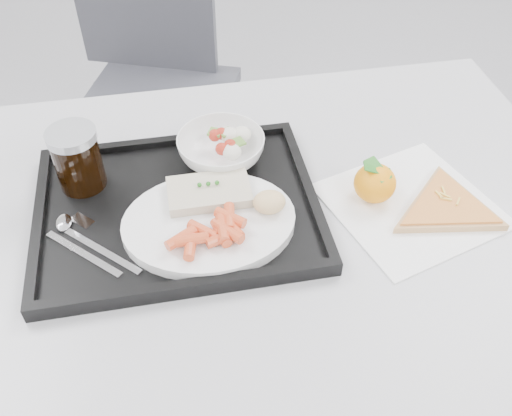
{
  "coord_description": "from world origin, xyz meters",
  "views": [
    {
      "loc": [
        -0.09,
        -0.34,
        1.41
      ],
      "look_at": [
        0.03,
        0.3,
        0.77
      ],
      "focal_mm": 40.0,
      "sensor_mm": 36.0,
      "label": 1
    }
  ],
  "objects_px": {
    "table": "(238,246)",
    "tangerine": "(375,183)",
    "chair": "(152,63)",
    "pizza_slice": "(447,207)",
    "cola_glass": "(77,158)",
    "dinner_plate": "(209,222)",
    "salad_bowl": "(221,149)",
    "tray": "(178,209)"
  },
  "relations": [
    {
      "from": "salad_bowl",
      "to": "pizza_slice",
      "type": "height_order",
      "value": "salad_bowl"
    },
    {
      "from": "table",
      "to": "chair",
      "type": "distance_m",
      "value": 0.9
    },
    {
      "from": "dinner_plate",
      "to": "tangerine",
      "type": "xyz_separation_m",
      "value": [
        0.28,
        0.03,
        0.01
      ]
    },
    {
      "from": "table",
      "to": "tangerine",
      "type": "xyz_separation_m",
      "value": [
        0.23,
        0.0,
        0.1
      ]
    },
    {
      "from": "dinner_plate",
      "to": "salad_bowl",
      "type": "relative_size",
      "value": 1.78
    },
    {
      "from": "pizza_slice",
      "to": "cola_glass",
      "type": "bearing_deg",
      "value": 164.4
    },
    {
      "from": "table",
      "to": "chair",
      "type": "xyz_separation_m",
      "value": [
        -0.12,
        0.88,
        -0.15
      ]
    },
    {
      "from": "dinner_plate",
      "to": "chair",
      "type": "bearing_deg",
      "value": 94.33
    },
    {
      "from": "tangerine",
      "to": "table",
      "type": "bearing_deg",
      "value": -178.96
    },
    {
      "from": "dinner_plate",
      "to": "pizza_slice",
      "type": "xyz_separation_m",
      "value": [
        0.39,
        -0.02,
        -0.01
      ]
    },
    {
      "from": "table",
      "to": "dinner_plate",
      "type": "relative_size",
      "value": 4.44
    },
    {
      "from": "cola_glass",
      "to": "tangerine",
      "type": "relative_size",
      "value": 1.5
    },
    {
      "from": "pizza_slice",
      "to": "tray",
      "type": "bearing_deg",
      "value": 169.82
    },
    {
      "from": "table",
      "to": "tangerine",
      "type": "relative_size",
      "value": 16.66
    },
    {
      "from": "tray",
      "to": "dinner_plate",
      "type": "bearing_deg",
      "value": -49.69
    },
    {
      "from": "salad_bowl",
      "to": "pizza_slice",
      "type": "distance_m",
      "value": 0.39
    },
    {
      "from": "tray",
      "to": "tangerine",
      "type": "xyz_separation_m",
      "value": [
        0.32,
        -0.03,
        0.03
      ]
    },
    {
      "from": "chair",
      "to": "pizza_slice",
      "type": "distance_m",
      "value": 1.06
    },
    {
      "from": "tangerine",
      "to": "salad_bowl",
      "type": "bearing_deg",
      "value": 150.88
    },
    {
      "from": "chair",
      "to": "tangerine",
      "type": "height_order",
      "value": "chair"
    },
    {
      "from": "table",
      "to": "salad_bowl",
      "type": "xyz_separation_m",
      "value": [
        -0.0,
        0.14,
        0.11
      ]
    },
    {
      "from": "chair",
      "to": "tangerine",
      "type": "bearing_deg",
      "value": -68.46
    },
    {
      "from": "pizza_slice",
      "to": "salad_bowl",
      "type": "bearing_deg",
      "value": 151.98
    },
    {
      "from": "dinner_plate",
      "to": "salad_bowl",
      "type": "distance_m",
      "value": 0.16
    },
    {
      "from": "salad_bowl",
      "to": "tangerine",
      "type": "bearing_deg",
      "value": -29.12
    },
    {
      "from": "dinner_plate",
      "to": "tangerine",
      "type": "bearing_deg",
      "value": 5.69
    },
    {
      "from": "tray",
      "to": "cola_glass",
      "type": "relative_size",
      "value": 4.17
    },
    {
      "from": "table",
      "to": "pizza_slice",
      "type": "distance_m",
      "value": 0.35
    },
    {
      "from": "cola_glass",
      "to": "pizza_slice",
      "type": "relative_size",
      "value": 0.39
    },
    {
      "from": "table",
      "to": "cola_glass",
      "type": "distance_m",
      "value": 0.3
    },
    {
      "from": "tangerine",
      "to": "pizza_slice",
      "type": "height_order",
      "value": "tangerine"
    },
    {
      "from": "table",
      "to": "tangerine",
      "type": "bearing_deg",
      "value": 1.04
    },
    {
      "from": "tray",
      "to": "pizza_slice",
      "type": "bearing_deg",
      "value": -10.18
    },
    {
      "from": "dinner_plate",
      "to": "pizza_slice",
      "type": "bearing_deg",
      "value": -3.57
    },
    {
      "from": "tray",
      "to": "salad_bowl",
      "type": "relative_size",
      "value": 2.96
    },
    {
      "from": "salad_bowl",
      "to": "cola_glass",
      "type": "xyz_separation_m",
      "value": [
        -0.24,
        -0.02,
        0.03
      ]
    },
    {
      "from": "table",
      "to": "tray",
      "type": "xyz_separation_m",
      "value": [
        -0.09,
        0.03,
        0.08
      ]
    },
    {
      "from": "chair",
      "to": "cola_glass",
      "type": "relative_size",
      "value": 8.61
    },
    {
      "from": "chair",
      "to": "pizza_slice",
      "type": "xyz_separation_m",
      "value": [
        0.45,
        -0.93,
        0.22
      ]
    },
    {
      "from": "salad_bowl",
      "to": "tangerine",
      "type": "height_order",
      "value": "tangerine"
    },
    {
      "from": "chair",
      "to": "tray",
      "type": "relative_size",
      "value": 2.07
    },
    {
      "from": "table",
      "to": "chair",
      "type": "bearing_deg",
      "value": 97.47
    }
  ]
}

